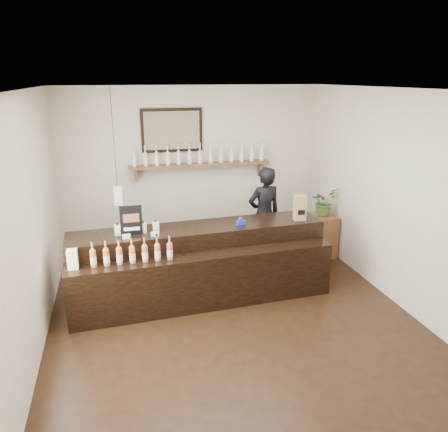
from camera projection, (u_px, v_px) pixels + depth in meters
name	position (u px, v px, depth m)	size (l,w,h in m)	color
ground	(230.00, 313.00, 5.67)	(5.00, 5.00, 0.00)	black
room_shell	(231.00, 186.00, 5.15)	(5.00, 5.00, 5.00)	beige
back_wall_decor	(186.00, 150.00, 7.29)	(2.66, 0.96, 1.69)	brown
counter	(201.00, 265.00, 6.00)	(3.52, 1.09, 1.14)	black
promo_sign	(131.00, 220.00, 5.60)	(0.28, 0.02, 0.39)	black
paper_bag	(300.00, 208.00, 6.19)	(0.18, 0.15, 0.36)	olive
tape_dispenser	(241.00, 222.00, 6.02)	(0.14, 0.08, 0.11)	#1A2DBC
side_cabinet	(321.00, 235.00, 7.41)	(0.42, 0.54, 0.72)	brown
potted_plant	(324.00, 202.00, 7.22)	(0.42, 0.36, 0.47)	#3B6528
shopkeeper	(264.00, 209.00, 7.06)	(0.65, 0.43, 1.78)	black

